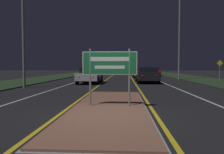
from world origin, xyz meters
TOP-DOWN VIEW (x-y plane):
  - ground_plane at (0.00, 0.00)m, footprint 160.00×160.00m
  - median_island at (0.00, 1.32)m, footprint 2.66×8.72m
  - verge_left at (-9.50, 20.00)m, footprint 5.00×100.00m
  - verge_right at (9.50, 20.00)m, footprint 5.00×100.00m
  - centre_line_yellow_left at (-1.52, 25.00)m, footprint 0.12×70.00m
  - centre_line_yellow_right at (1.52, 25.00)m, footprint 0.12×70.00m
  - lane_line_white_left at (-4.20, 25.00)m, footprint 0.12×70.00m
  - lane_line_white_right at (4.20, 25.00)m, footprint 0.12×70.00m
  - edge_line_white_left at (-7.20, 25.00)m, footprint 0.10×70.00m
  - edge_line_white_right at (7.20, 25.00)m, footprint 0.10×70.00m
  - highway_sign at (0.00, 1.32)m, footprint 1.98×0.07m
  - streetlight_right_near at (6.69, 18.43)m, footprint 0.56×0.56m
  - car_receding_0 at (2.68, 14.21)m, footprint 2.02×4.67m
  - car_receding_1 at (2.75, 23.00)m, footprint 1.94×4.56m
  - car_receding_2 at (5.53, 30.44)m, footprint 1.95×4.30m
  - car_receding_3 at (5.58, 40.19)m, footprint 1.93×4.40m
  - car_approaching_0 at (-2.60, 13.29)m, footprint 2.00×4.59m
  - warning_sign at (9.71, 14.95)m, footprint 0.60×0.06m

SIDE VIEW (x-z plane):
  - ground_plane at x=0.00m, z-range 0.00..0.00m
  - centre_line_yellow_left at x=-1.52m, z-range 0.00..0.01m
  - centre_line_yellow_right at x=1.52m, z-range 0.00..0.01m
  - lane_line_white_left at x=-4.20m, z-range 0.00..0.01m
  - lane_line_white_right at x=4.20m, z-range 0.00..0.01m
  - edge_line_white_left at x=-7.20m, z-range 0.00..0.01m
  - edge_line_white_right at x=7.20m, z-range 0.00..0.01m
  - verge_left at x=-9.50m, z-range 0.00..0.08m
  - verge_right at x=9.50m, z-range 0.00..0.08m
  - median_island at x=0.00m, z-range -0.01..0.09m
  - car_receding_2 at x=5.53m, z-range 0.05..1.44m
  - car_approaching_0 at x=-2.60m, z-range 0.05..1.45m
  - car_receding_1 at x=2.75m, z-range 0.04..1.47m
  - car_receding_0 at x=2.68m, z-range 0.04..1.49m
  - car_receding_3 at x=5.58m, z-range 0.06..1.50m
  - warning_sign at x=9.71m, z-range 0.30..2.38m
  - highway_sign at x=0.00m, z-range 0.52..2.58m
  - streetlight_right_near at x=6.69m, z-range 1.62..12.61m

